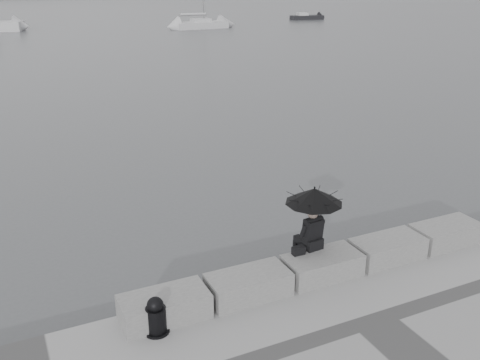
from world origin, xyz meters
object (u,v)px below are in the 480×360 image
mooring_bollard (156,318)px  small_motorboat (307,17)px  sailboat_right (201,24)px  seated_person (314,204)px

mooring_bollard → small_motorboat: 75.61m
small_motorboat → sailboat_right: bearing=-154.4°
sailboat_right → small_motorboat: size_ratio=2.55×
mooring_bollard → sailboat_right: sailboat_right is taller
mooring_bollard → sailboat_right: (23.01, 56.51, -0.26)m
sailboat_right → seated_person: bearing=-110.6°
seated_person → mooring_bollard: size_ratio=1.95×
mooring_bollard → sailboat_right: bearing=67.8°
mooring_bollard → sailboat_right: size_ratio=0.06×
seated_person → small_motorboat: size_ratio=0.27×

